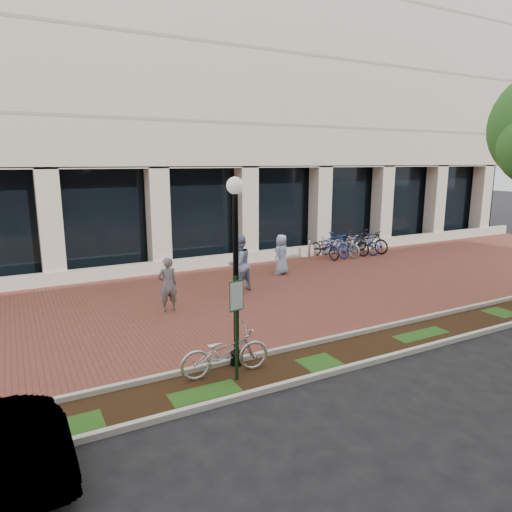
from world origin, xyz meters
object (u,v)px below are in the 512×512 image
lamppost (236,262)px  locked_bicycle (225,352)px  bike_rack_cluster (348,244)px  pedestrian_mid (239,263)px  bollard (309,250)px  parking_sign (237,314)px  pedestrian_left (168,284)px  pedestrian_right (281,255)px

lamppost → locked_bicycle: lamppost is taller
locked_bicycle → bike_rack_cluster: (10.39, 8.63, 0.04)m
pedestrian_mid → bike_rack_cluster: size_ratio=0.54×
lamppost → bollard: size_ratio=4.56×
parking_sign → bollard: 12.18m
parking_sign → pedestrian_left: (0.13, 4.98, -0.60)m
pedestrian_left → pedestrian_right: bearing=-156.0°
pedestrian_left → bollard: pedestrian_left is taller
pedestrian_left → bollard: 8.95m
bollard → locked_bicycle: bearing=-133.2°
locked_bicycle → pedestrian_mid: size_ratio=0.98×
pedestrian_left → parking_sign: bearing=89.1°
bollard → parking_sign: bearing=-131.7°
lamppost → bollard: bearing=47.2°
bike_rack_cluster → pedestrian_mid: bearing=-164.7°
bollard → bike_rack_cluster: size_ratio=0.25×
locked_bicycle → pedestrian_mid: pedestrian_mid is taller
pedestrian_mid → bike_rack_cluster: 7.96m
pedestrian_mid → bollard: (5.12, 3.16, -0.53)m
pedestrian_right → bollard: 3.13m
lamppost → locked_bicycle: size_ratio=2.13×
locked_bicycle → bollard: locked_bicycle is taller
parking_sign → locked_bicycle: size_ratio=1.14×
bike_rack_cluster → pedestrian_right: bearing=-168.1°
pedestrian_mid → pedestrian_right: 2.92m
lamppost → pedestrian_right: bearing=51.9°
pedestrian_mid → pedestrian_right: pedestrian_mid is taller
bollard → bike_rack_cluster: bearing=-2.2°
bollard → bike_rack_cluster: 2.21m
pedestrian_mid → pedestrian_right: bearing=-171.1°
lamppost → pedestrian_mid: lamppost is taller
locked_bicycle → bollard: 11.95m
parking_sign → pedestrian_right: 9.18m
pedestrian_left → bike_rack_cluster: 10.92m
locked_bicycle → pedestrian_left: 4.64m
lamppost → pedestrian_left: size_ratio=2.48×
parking_sign → pedestrian_mid: (2.96, 5.90, -0.44)m
bike_rack_cluster → lamppost: bearing=-147.7°
lamppost → locked_bicycle: (-0.42, -0.31, -1.82)m
bollard → pedestrian_left: bearing=-152.8°
pedestrian_right → bollard: size_ratio=1.78×
lamppost → bike_rack_cluster: bearing=39.8°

